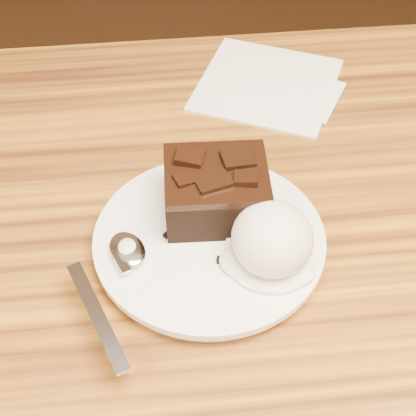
{
  "coord_description": "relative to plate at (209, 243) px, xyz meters",
  "views": [
    {
      "loc": [
        -0.15,
        -0.29,
        1.19
      ],
      "look_at": [
        -0.11,
        0.09,
        0.79
      ],
      "focal_mm": 57.97,
      "sensor_mm": 36.0,
      "label": 1
    }
  ],
  "objects": [
    {
      "name": "ice_cream_scoop",
      "position": [
        0.05,
        -0.03,
        0.03
      ],
      "size": [
        0.07,
        0.07,
        0.05
      ],
      "primitive_type": "ellipsoid",
      "color": "silver",
      "rests_on": "plate"
    },
    {
      "name": "crumb_b",
      "position": [
        -0.06,
        -0.01,
        0.01
      ],
      "size": [
        0.01,
        0.01,
        0.0
      ],
      "primitive_type": "cube",
      "rotation": [
        0.0,
        0.0,
        1.27
      ],
      "color": "black",
      "rests_on": "plate"
    },
    {
      "name": "plate",
      "position": [
        0.0,
        0.0,
        0.0
      ],
      "size": [
        0.19,
        0.19,
        0.02
      ],
      "primitive_type": "cylinder",
      "color": "white",
      "rests_on": "dining_table"
    },
    {
      "name": "spoon",
      "position": [
        -0.07,
        -0.01,
        0.01
      ],
      "size": [
        0.08,
        0.16,
        0.01
      ],
      "primitive_type": null,
      "rotation": [
        0.0,
        0.0,
        0.36
      ],
      "color": "silver",
      "rests_on": "plate"
    },
    {
      "name": "brownie",
      "position": [
        0.01,
        0.03,
        0.03
      ],
      "size": [
        0.09,
        0.08,
        0.04
      ],
      "primitive_type": "cube",
      "rotation": [
        0.0,
        0.0,
        -0.05
      ],
      "color": "black",
      "rests_on": "plate"
    },
    {
      "name": "crumb_c",
      "position": [
        -0.04,
        0.0,
        0.01
      ],
      "size": [
        0.01,
        0.01,
        0.0
      ],
      "primitive_type": "cube",
      "rotation": [
        0.0,
        0.0,
        0.77
      ],
      "color": "black",
      "rests_on": "plate"
    },
    {
      "name": "crumb_a",
      "position": [
        0.01,
        -0.03,
        0.01
      ],
      "size": [
        0.01,
        0.01,
        0.0
      ],
      "primitive_type": "cube",
      "rotation": [
        0.0,
        0.0,
        1.38
      ],
      "color": "black",
      "rests_on": "plate"
    },
    {
      "name": "napkin",
      "position": [
        0.09,
        0.22,
        -0.01
      ],
      "size": [
        0.19,
        0.19,
        0.01
      ],
      "primitive_type": "cube",
      "rotation": [
        0.0,
        0.0,
        -0.44
      ],
      "color": "white",
      "rests_on": "dining_table"
    },
    {
      "name": "melt_puddle",
      "position": [
        0.05,
        -0.03,
        0.01
      ],
      "size": [
        0.08,
        0.08,
        0.0
      ],
      "primitive_type": "cylinder",
      "color": "silver",
      "rests_on": "plate"
    }
  ]
}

